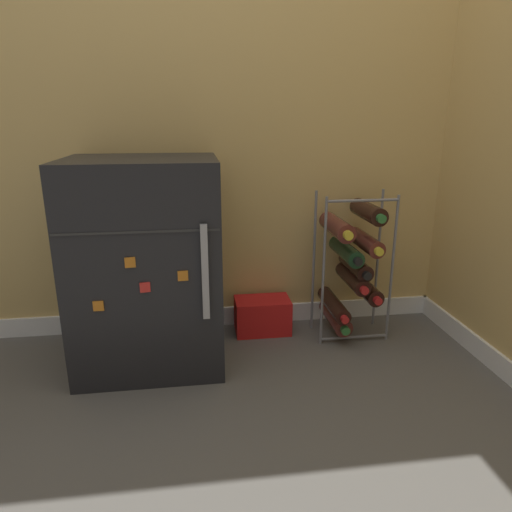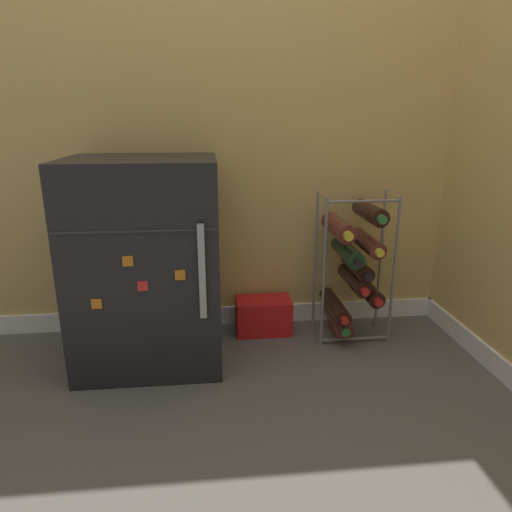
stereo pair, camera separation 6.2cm
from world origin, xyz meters
The scene contains 5 objects.
ground_plane centered at (0.00, 0.00, 0.00)m, with size 14.00×14.00×0.00m, color #56544F.
wall_back centered at (0.00, 0.66, 1.24)m, with size 6.86×0.07×2.50m.
mini_fridge centered at (-0.44, 0.34, 0.42)m, with size 0.57×0.50×0.83m.
wine_rack centered at (0.44, 0.45, 0.34)m, with size 0.32×0.32×0.67m.
soda_box centered at (0.05, 0.52, 0.08)m, with size 0.26×0.16×0.16m.
Camera 2 is at (-0.19, -1.44, 0.98)m, focal length 32.00 mm.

